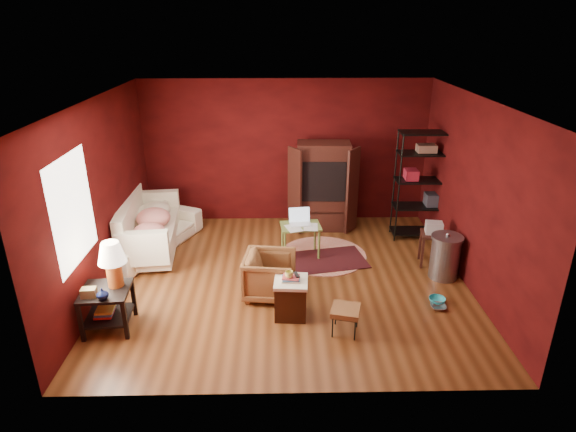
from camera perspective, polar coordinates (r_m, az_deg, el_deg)
name	(u,v)px	position (r m, az deg, el deg)	size (l,w,h in m)	color
room	(286,196)	(7.07, -0.29, 2.35)	(5.54, 5.04, 2.84)	brown
sofa	(148,227)	(8.79, -16.31, -1.28)	(2.19, 0.64, 0.86)	white
armchair	(270,273)	(7.09, -2.17, -6.82)	(0.72, 0.67, 0.74)	black
pet_bowl_steel	(439,302)	(7.24, 17.46, -9.68)	(0.22, 0.05, 0.22)	#B3B6BA
pet_bowl_turquoise	(438,295)	(7.37, 17.33, -8.97)	(0.24, 0.07, 0.24)	#2AB6C6
vase	(102,294)	(6.49, -21.14, -8.61)	(0.15, 0.16, 0.15)	#0B1338
mug	(289,274)	(6.46, 0.12, -6.85)	(0.11, 0.09, 0.11)	#E5E470
side_table	(109,278)	(6.68, -20.42, -6.87)	(0.65, 0.65, 1.20)	black
sofa_cushions	(148,229)	(8.74, -16.29, -1.43)	(1.04, 2.16, 0.87)	white
hamper	(291,297)	(6.68, 0.35, -9.59)	(0.48, 0.48, 0.63)	#43200F
footstool	(346,311)	(6.38, 6.85, -11.16)	(0.44, 0.44, 0.37)	black
rug_round	(323,255)	(8.42, 4.12, -4.65)	(1.87, 1.87, 0.01)	#EFDDC7
rug_oriental	(328,260)	(8.24, 4.73, -5.20)	(1.40, 1.07, 0.01)	#50151B
laptop_desk	(300,228)	(8.19, 1.49, -1.46)	(0.71, 0.59, 0.83)	olive
tv_armoire	(323,185)	(9.18, 4.17, 3.68)	(1.34, 0.73, 1.70)	#3D1711
wire_shelving	(424,181)	(9.04, 15.77, 4.01)	(0.99, 0.44, 2.01)	black
small_stand	(433,233)	(8.22, 16.84, -1.96)	(0.44, 0.44, 0.76)	#3D1711
trash_can	(445,256)	(7.97, 18.10, -4.58)	(0.55, 0.55, 0.77)	gray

